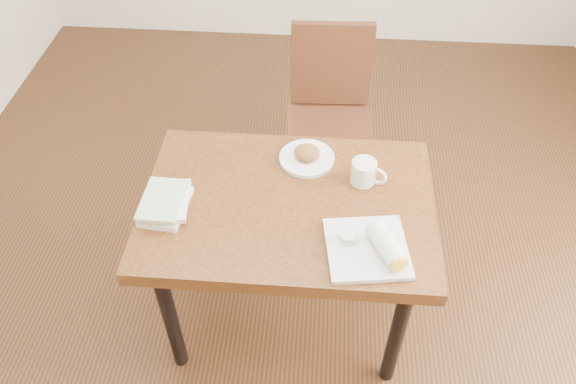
# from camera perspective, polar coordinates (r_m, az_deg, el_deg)

# --- Properties ---
(ground) EXTENTS (4.00, 5.00, 0.01)m
(ground) POSITION_cam_1_polar(r_m,az_deg,el_deg) (2.70, 0.00, -12.06)
(ground) COLOR #472814
(ground) RESTS_ON ground
(table) EXTENTS (1.09, 0.76, 0.75)m
(table) POSITION_cam_1_polar(r_m,az_deg,el_deg) (2.16, 0.00, -2.64)
(table) COLOR brown
(table) RESTS_ON ground
(chair_far) EXTENTS (0.44, 0.44, 0.95)m
(chair_far) POSITION_cam_1_polar(r_m,az_deg,el_deg) (2.87, 4.25, 8.59)
(chair_far) COLOR #4A2215
(chair_far) RESTS_ON ground
(plate_scone) EXTENTS (0.22, 0.22, 0.07)m
(plate_scone) POSITION_cam_1_polar(r_m,az_deg,el_deg) (2.25, 1.93, 3.63)
(plate_scone) COLOR white
(plate_scone) RESTS_ON table
(coffee_mug) EXTENTS (0.14, 0.10, 0.10)m
(coffee_mug) POSITION_cam_1_polar(r_m,az_deg,el_deg) (2.16, 7.79, 2.04)
(coffee_mug) COLOR white
(coffee_mug) RESTS_ON table
(plate_burrito) EXTENTS (0.31, 0.31, 0.09)m
(plate_burrito) POSITION_cam_1_polar(r_m,az_deg,el_deg) (1.94, 8.59, -5.59)
(plate_burrito) COLOR white
(plate_burrito) RESTS_ON table
(book_stack) EXTENTS (0.18, 0.24, 0.06)m
(book_stack) POSITION_cam_1_polar(r_m,az_deg,el_deg) (2.10, -12.31, -1.09)
(book_stack) COLOR white
(book_stack) RESTS_ON table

